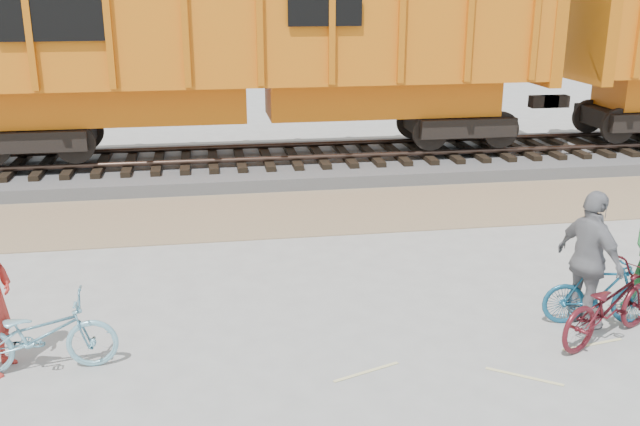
# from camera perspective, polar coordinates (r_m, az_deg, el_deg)

# --- Properties ---
(ground) EXTENTS (120.00, 120.00, 0.00)m
(ground) POSITION_cam_1_polar(r_m,az_deg,el_deg) (9.58, 8.58, -9.61)
(ground) COLOR #9E9E99
(ground) RESTS_ON ground
(gravel_strip) EXTENTS (120.00, 3.00, 0.02)m
(gravel_strip) POSITION_cam_1_polar(r_m,az_deg,el_deg) (14.52, 2.07, 0.25)
(gravel_strip) COLOR #8F7559
(gravel_strip) RESTS_ON ground
(ballast_bed) EXTENTS (120.00, 4.00, 0.30)m
(ballast_bed) POSITION_cam_1_polar(r_m,az_deg,el_deg) (17.80, -0.13, 4.02)
(ballast_bed) COLOR slate
(ballast_bed) RESTS_ON ground
(track) EXTENTS (120.00, 2.60, 0.24)m
(track) POSITION_cam_1_polar(r_m,az_deg,el_deg) (17.73, -0.13, 5.03)
(track) COLOR black
(track) RESTS_ON ballast_bed
(hopper_car_center) EXTENTS (14.00, 3.13, 4.65)m
(hopper_car_center) POSITION_cam_1_polar(r_m,az_deg,el_deg) (17.17, -5.24, 13.10)
(hopper_car_center) COLOR black
(hopper_car_center) RESTS_ON track
(bicycle_blue) EXTENTS (1.80, 0.68, 0.94)m
(bicycle_blue) POSITION_cam_1_polar(r_m,az_deg,el_deg) (9.09, -21.56, -9.03)
(bicycle_blue) COLOR #7EBACE
(bicycle_blue) RESTS_ON ground
(bicycle_teal) EXTENTS (1.55, 0.69, 0.90)m
(bicycle_teal) POSITION_cam_1_polar(r_m,az_deg,el_deg) (10.28, 21.45, -5.99)
(bicycle_teal) COLOR #185374
(bicycle_teal) RESTS_ON ground
(bicycle_maroon) EXTENTS (1.95, 1.40, 0.97)m
(bicycle_maroon) POSITION_cam_1_polar(r_m,az_deg,el_deg) (9.88, 22.12, -6.80)
(bicycle_maroon) COLOR #52141B
(bicycle_maroon) RESTS_ON ground
(person_woman) EXTENTS (0.72, 1.18, 1.88)m
(person_woman) POSITION_cam_1_polar(r_m,az_deg,el_deg) (9.98, 20.77, -3.57)
(person_woman) COLOR slate
(person_woman) RESTS_ON ground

